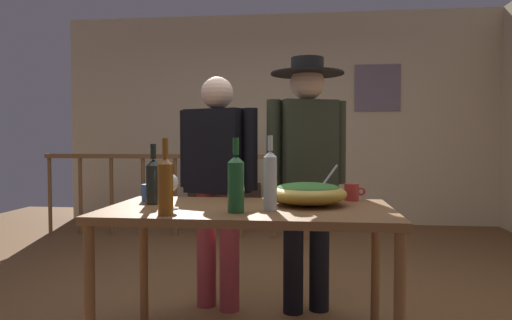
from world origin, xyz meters
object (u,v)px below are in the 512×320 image
Objects in this scene: tv_console at (225,205)px; flat_screen_tv at (225,163)px; framed_picture at (377,88)px; wine_bottle_clear at (270,179)px; wine_glass at (171,184)px; stair_railing at (211,184)px; wine_bottle_green at (236,182)px; serving_table at (249,222)px; wine_bottle_dark at (154,180)px; mug_blue at (150,193)px; mug_red at (352,192)px; person_standing_left at (218,173)px; wine_bottle_amber at (165,185)px; salad_bowl at (308,192)px; person_standing_right at (307,162)px.

flat_screen_tv is at bearing -90.00° from tv_console.
framed_picture reaches higher than wine_bottle_clear.
framed_picture is 4.41m from wine_glass.
wine_bottle_green is at bearing -75.83° from stair_railing.
wine_bottle_green is at bearing -101.75° from serving_table.
tv_console is 2.55× the size of wine_bottle_green.
framed_picture is 0.98× the size of flat_screen_tv.
wine_bottle_dark is (0.25, -3.52, 0.09)m from flat_screen_tv.
wine_bottle_green is 0.65m from mug_blue.
serving_table is (-1.21, -3.90, -1.11)m from framed_picture.
mug_red is 0.91m from person_standing_left.
stair_railing is 0.72m from flat_screen_tv.
stair_railing is 26.99× the size of mug_red.
person_standing_left is (0.52, -2.23, 0.29)m from stair_railing.
tv_console is at bearing 96.31° from wine_bottle_amber.
stair_railing is at bearing 117.90° from mug_red.
wine_glass is at bearing -161.88° from serving_table.
wine_bottle_dark reaches higher than stair_railing.
mug_blue is at bearing 147.18° from wine_bottle_green.
wine_bottle_clear is 0.76m from mug_blue.
tv_console is 0.54m from flat_screen_tv.
wine_bottle_amber is (-0.31, -0.11, -0.00)m from wine_bottle_green.
wine_bottle_clear reaches higher than salad_bowl.
stair_railing is 9.90× the size of wine_bottle_dark.
salad_bowl is 0.83m from wine_bottle_dark.
tv_console is 2.22× the size of salad_bowl.
flat_screen_tv is (0.04, 0.69, 0.21)m from stair_railing.
flat_screen_tv is at bearing 93.29° from mug_blue.
wine_glass is 0.18m from wine_bottle_amber.
wine_bottle_green is 2.99× the size of mug_red.
mug_red is at bearing 25.55° from wine_glass.
mug_red is at bearing 34.55° from wine_bottle_amber.
wine_glass is 1.49× the size of mug_red.
serving_table is at bearing 138.04° from wine_bottle_clear.
tv_console is 1.46× the size of flat_screen_tv.
serving_table is at bearing -74.28° from stair_railing.
serving_table is 11.71× the size of mug_blue.
wine_bottle_dark is (-1.73, -3.84, -0.90)m from framed_picture.
stair_railing is at bearing -153.44° from framed_picture.
wine_bottle_clear is (0.89, -3.68, 0.11)m from flat_screen_tv.
stair_railing reaches higher than mug_red.
wine_bottle_amber is (-0.46, -0.19, -0.01)m from wine_bottle_clear.
serving_table is 4.12× the size of wine_bottle_green.
wine_bottle_clear is at bearing -21.43° from mug_blue.
person_standing_right reaches higher than wine_bottle_green.
serving_table is 3.58× the size of salad_bowl.
mug_red is (0.89, 0.61, -0.09)m from wine_bottle_amber.
tv_console is at bearing 107.10° from salad_bowl.
framed_picture is at bearing 72.82° from serving_table.
mug_blue and mug_red have the same top height.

